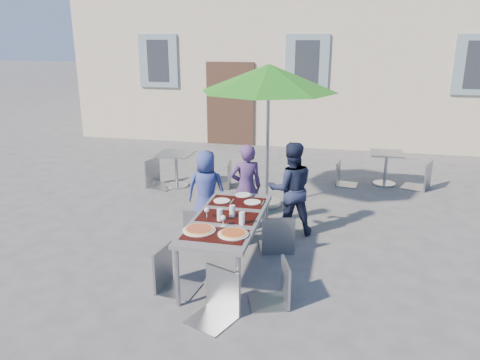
% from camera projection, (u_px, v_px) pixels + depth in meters
% --- Properties ---
extents(ground, '(90.00, 90.00, 0.00)m').
position_uv_depth(ground, '(241.00, 291.00, 5.47)').
color(ground, '#4B4B4E').
rests_on(ground, ground).
extents(dining_table, '(0.80, 1.85, 0.76)m').
position_uv_depth(dining_table, '(227.00, 221.00, 5.70)').
color(dining_table, '#444449').
rests_on(dining_table, ground).
extents(pizza_near_left, '(0.37, 0.37, 0.03)m').
position_uv_depth(pizza_near_left, '(199.00, 229.00, 5.27)').
color(pizza_near_left, white).
rests_on(pizza_near_left, dining_table).
extents(pizza_near_right, '(0.34, 0.34, 0.03)m').
position_uv_depth(pizza_near_right, '(233.00, 233.00, 5.16)').
color(pizza_near_right, white).
rests_on(pizza_near_right, dining_table).
extents(glassware, '(0.53, 0.36, 0.15)m').
position_uv_depth(glassware, '(228.00, 215.00, 5.54)').
color(glassware, silver).
rests_on(glassware, dining_table).
extents(place_settings, '(0.67, 0.51, 0.01)m').
position_uv_depth(place_settings, '(239.00, 199.00, 6.27)').
color(place_settings, white).
rests_on(place_settings, dining_table).
extents(child_0, '(0.63, 0.44, 1.22)m').
position_uv_depth(child_0, '(206.00, 189.00, 7.15)').
color(child_0, navy).
rests_on(child_0, ground).
extents(child_1, '(0.58, 0.49, 1.34)m').
position_uv_depth(child_1, '(246.00, 188.00, 7.04)').
color(child_1, '#4C3267').
rests_on(child_1, ground).
extents(child_2, '(0.77, 0.58, 1.41)m').
position_uv_depth(child_2, '(291.00, 189.00, 6.88)').
color(child_2, '#1A203A').
rests_on(child_2, ground).
extents(chair_0, '(0.43, 0.43, 0.85)m').
position_uv_depth(chair_0, '(198.00, 207.00, 6.75)').
color(chair_0, gray).
rests_on(chair_0, ground).
extents(chair_1, '(0.41, 0.42, 0.91)m').
position_uv_depth(chair_1, '(234.00, 207.00, 6.63)').
color(chair_1, gray).
rests_on(chair_1, ground).
extents(chair_2, '(0.56, 0.56, 1.02)m').
position_uv_depth(chair_2, '(278.00, 211.00, 6.31)').
color(chair_2, gray).
rests_on(chair_2, ground).
extents(chair_3, '(0.48, 0.47, 0.97)m').
position_uv_depth(chair_3, '(169.00, 244.00, 5.36)').
color(chair_3, gray).
rests_on(chair_3, ground).
extents(chair_4, '(0.53, 0.52, 0.93)m').
position_uv_depth(chair_4, '(277.00, 258.00, 5.08)').
color(chair_4, '#93989E').
rests_on(chair_4, ground).
extents(chair_5, '(0.57, 0.57, 0.99)m').
position_uv_depth(chair_5, '(217.00, 267.00, 4.81)').
color(chair_5, '#93989F').
rests_on(chair_5, ground).
extents(patio_umbrella, '(2.27, 2.27, 2.43)m').
position_uv_depth(patio_umbrella, '(269.00, 79.00, 7.57)').
color(patio_umbrella, '#B2B6BB').
rests_on(patio_umbrella, ground).
extents(cafe_table_0, '(0.64, 0.64, 0.68)m').
position_uv_depth(cafe_table_0, '(176.00, 165.00, 9.14)').
color(cafe_table_0, '#B2B6BB').
rests_on(cafe_table_0, ground).
extents(bg_chair_l_0, '(0.56, 0.56, 1.05)m').
position_uv_depth(bg_chair_l_0, '(156.00, 156.00, 9.08)').
color(bg_chair_l_0, '#8F959A').
rests_on(bg_chair_l_0, ground).
extents(bg_chair_r_0, '(0.47, 0.47, 0.94)m').
position_uv_depth(bg_chair_r_0, '(224.00, 160.00, 9.08)').
color(bg_chair_r_0, gray).
rests_on(bg_chair_r_0, ground).
extents(cafe_table_1, '(0.62, 0.62, 0.66)m').
position_uv_depth(cafe_table_1, '(386.00, 164.00, 9.25)').
color(cafe_table_1, '#B2B6BB').
rests_on(cafe_table_1, ground).
extents(bg_chair_l_1, '(0.45, 0.45, 0.89)m').
position_uv_depth(bg_chair_l_1, '(344.00, 159.00, 9.24)').
color(bg_chair_l_1, '#8E9699').
rests_on(bg_chair_l_1, ground).
extents(bg_chair_r_1, '(0.60, 0.59, 1.04)m').
position_uv_depth(bg_chair_r_1, '(424.00, 158.00, 8.95)').
color(bg_chair_r_1, '#8E9299').
rests_on(bg_chair_r_1, ground).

